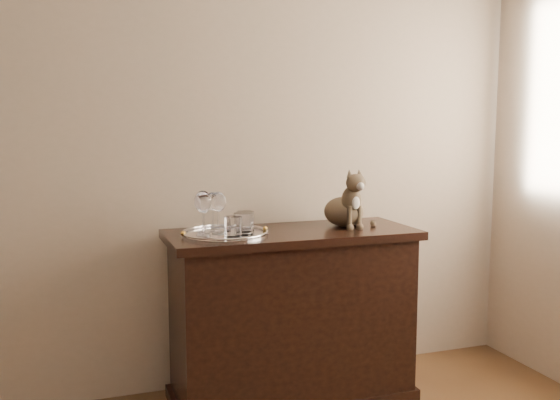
% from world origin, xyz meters
% --- Properties ---
extents(wall_back, '(4.00, 0.10, 2.70)m').
position_xyz_m(wall_back, '(0.00, 2.25, 1.35)').
color(wall_back, tan).
rests_on(wall_back, ground).
extents(sideboard, '(1.20, 0.50, 0.85)m').
position_xyz_m(sideboard, '(0.60, 1.94, 0.42)').
color(sideboard, black).
rests_on(sideboard, ground).
extents(tray, '(0.40, 0.40, 0.01)m').
position_xyz_m(tray, '(0.27, 1.94, 0.85)').
color(tray, silver).
rests_on(tray, sideboard).
extents(wine_glass_a, '(0.07, 0.07, 0.17)m').
position_xyz_m(wine_glass_a, '(0.18, 1.98, 0.94)').
color(wine_glass_a, white).
rests_on(wine_glass_a, tray).
extents(wine_glass_b, '(0.07, 0.07, 0.18)m').
position_xyz_m(wine_glass_b, '(0.23, 2.03, 0.95)').
color(wine_glass_b, silver).
rests_on(wine_glass_b, tray).
extents(wine_glass_c, '(0.08, 0.08, 0.21)m').
position_xyz_m(wine_glass_c, '(0.16, 1.90, 0.96)').
color(wine_glass_c, silver).
rests_on(wine_glass_c, tray).
extents(wine_glass_d, '(0.07, 0.07, 0.19)m').
position_xyz_m(wine_glass_d, '(0.24, 1.94, 0.95)').
color(wine_glass_d, white).
rests_on(wine_glass_d, tray).
extents(tumbler_a, '(0.09, 0.09, 0.10)m').
position_xyz_m(tumbler_a, '(0.34, 1.87, 0.91)').
color(tumbler_a, silver).
rests_on(tumbler_a, tray).
extents(tumbler_b, '(0.08, 0.08, 0.09)m').
position_xyz_m(tumbler_b, '(0.28, 1.84, 0.90)').
color(tumbler_b, white).
rests_on(tumbler_b, tray).
extents(tumbler_c, '(0.08, 0.08, 0.09)m').
position_xyz_m(tumbler_c, '(0.38, 1.97, 0.90)').
color(tumbler_c, silver).
rests_on(tumbler_c, tray).
extents(cat, '(0.31, 0.30, 0.29)m').
position_xyz_m(cat, '(0.89, 1.98, 1.00)').
color(cat, brown).
rests_on(cat, sideboard).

